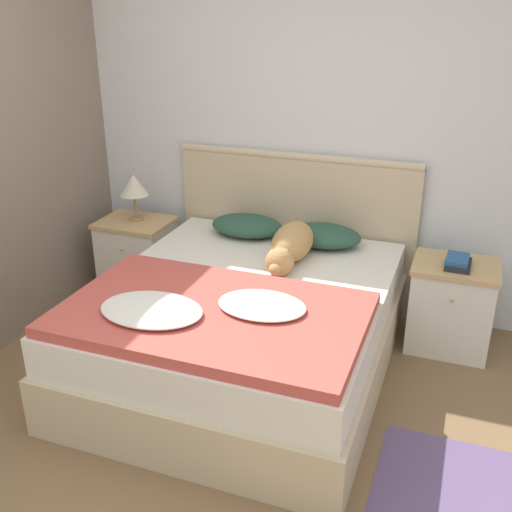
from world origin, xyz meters
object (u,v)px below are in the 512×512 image
(bed, at_px, (245,328))
(dog, at_px, (291,245))
(book_stack, at_px, (458,262))
(nightstand_left, at_px, (138,257))
(nightstand_right, at_px, (451,306))
(pillow_left, at_px, (247,226))
(table_lamp, at_px, (134,186))
(pillow_right, at_px, (323,235))

(bed, xyz_separation_m, dog, (0.15, 0.42, 0.40))
(book_stack, bearing_deg, bed, -149.96)
(nightstand_left, height_order, nightstand_right, same)
(nightstand_right, bearing_deg, bed, -148.86)
(bed, relative_size, pillow_left, 3.88)
(book_stack, height_order, table_lamp, table_lamp)
(pillow_left, distance_m, table_lamp, 0.89)
(pillow_right, distance_m, dog, 0.36)
(dog, bearing_deg, nightstand_left, 167.99)
(table_lamp, bearing_deg, nightstand_right, -0.68)
(dog, bearing_deg, book_stack, 13.95)
(dog, distance_m, table_lamp, 1.34)
(bed, distance_m, table_lamp, 1.46)
(nightstand_left, xyz_separation_m, table_lamp, (-0.00, 0.03, 0.55))
(nightstand_right, height_order, table_lamp, table_lamp)
(bed, height_order, book_stack, book_stack)
(nightstand_right, bearing_deg, dog, -164.51)
(nightstand_left, height_order, dog, dog)
(pillow_right, bearing_deg, table_lamp, -178.56)
(pillow_left, height_order, dog, dog)
(nightstand_left, bearing_deg, table_lamp, 90.00)
(bed, height_order, nightstand_right, nightstand_right)
(nightstand_right, relative_size, table_lamp, 1.70)
(nightstand_left, height_order, book_stack, book_stack)
(nightstand_right, xyz_separation_m, dog, (-0.99, -0.28, 0.38))
(pillow_left, bearing_deg, book_stack, -3.64)
(bed, relative_size, nightstand_right, 3.35)
(pillow_left, xyz_separation_m, pillow_right, (0.55, 0.00, 0.00))
(dog, bearing_deg, table_lamp, 166.84)
(book_stack, bearing_deg, table_lamp, 178.63)
(nightstand_right, distance_m, book_stack, 0.32)
(pillow_right, relative_size, dog, 0.75)
(dog, height_order, book_stack, dog)
(nightstand_left, relative_size, pillow_right, 1.16)
(pillow_left, bearing_deg, pillow_right, 0.00)
(pillow_left, bearing_deg, dog, -38.44)
(nightstand_right, height_order, pillow_left, pillow_left)
(nightstand_right, height_order, dog, dog)
(table_lamp, bearing_deg, nightstand_left, -90.00)
(pillow_left, bearing_deg, bed, -69.89)
(nightstand_right, bearing_deg, nightstand_left, 180.00)
(nightstand_right, xyz_separation_m, pillow_right, (-0.87, 0.06, 0.34))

